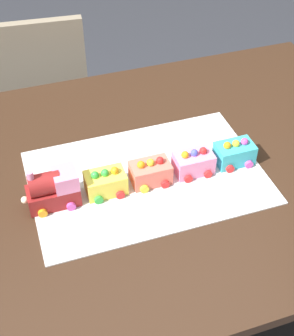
% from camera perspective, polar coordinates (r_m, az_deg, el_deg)
% --- Properties ---
extents(ground_plane, '(8.00, 8.00, 0.00)m').
position_cam_1_polar(ground_plane, '(1.86, 1.10, -16.89)').
color(ground_plane, '#2D3038').
extents(dining_table, '(1.40, 1.00, 0.74)m').
position_cam_1_polar(dining_table, '(1.36, 1.44, -3.17)').
color(dining_table, '#382316').
rests_on(dining_table, ground).
extents(chair, '(0.43, 0.43, 0.86)m').
position_cam_1_polar(chair, '(2.06, -12.77, 8.11)').
color(chair, gray).
rests_on(chair, ground).
extents(cake_board, '(0.60, 0.40, 0.00)m').
position_cam_1_polar(cake_board, '(1.25, 0.00, -1.08)').
color(cake_board, silver).
rests_on(cake_board, dining_table).
extents(cake_locomotive, '(0.14, 0.08, 0.12)m').
position_cam_1_polar(cake_locomotive, '(1.17, -11.10, -2.48)').
color(cake_locomotive, maroon).
rests_on(cake_locomotive, cake_board).
extents(cake_car_gondola_lemon, '(0.10, 0.08, 0.07)m').
position_cam_1_polar(cake_car_gondola_lemon, '(1.20, -4.95, -1.72)').
color(cake_car_gondola_lemon, '#F4E04C').
rests_on(cake_car_gondola_lemon, cake_board).
extents(cake_car_caboose_coral, '(0.10, 0.08, 0.07)m').
position_cam_1_polar(cake_car_caboose_coral, '(1.22, 0.41, -0.50)').
color(cake_car_caboose_coral, '#F27260').
rests_on(cake_car_caboose_coral, cake_board).
extents(cake_car_hopper_bubblegum, '(0.10, 0.08, 0.07)m').
position_cam_1_polar(cake_car_hopper_bubblegum, '(1.25, 5.53, 0.67)').
color(cake_car_hopper_bubblegum, pink).
rests_on(cake_car_hopper_bubblegum, cake_board).
extents(cake_car_flatbed_turquoise, '(0.10, 0.08, 0.07)m').
position_cam_1_polar(cake_car_flatbed_turquoise, '(1.30, 10.34, 1.77)').
color(cake_car_flatbed_turquoise, '#38B7C6').
rests_on(cake_car_flatbed_turquoise, cake_board).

